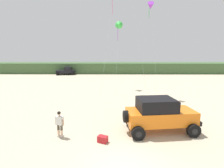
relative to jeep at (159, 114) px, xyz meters
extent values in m
cube|color=#426038|center=(3.13, 37.73, 0.17)|extent=(90.00, 9.98, 2.75)
cube|color=orange|center=(0.07, 0.01, -0.19)|extent=(4.58, 2.32, 0.90)
cube|color=orange|center=(1.71, 0.19, 0.18)|extent=(1.28, 1.81, 0.12)
cube|color=black|center=(-0.28, -0.03, 0.66)|extent=(2.48, 2.01, 0.80)
cube|color=black|center=(0.91, 0.10, 0.62)|extent=(0.29, 1.67, 0.72)
cube|color=black|center=(2.33, 0.26, -0.46)|extent=(0.40, 1.81, 0.28)
cylinder|color=black|center=(-2.24, -0.25, -0.09)|extent=(0.38, 0.80, 0.77)
cylinder|color=black|center=(1.69, 1.23, -0.78)|extent=(0.87, 0.39, 0.84)
cylinder|color=black|center=(1.69, 1.23, -0.78)|extent=(0.41, 0.36, 0.38)
cylinder|color=black|center=(1.92, -0.82, -0.78)|extent=(0.87, 0.39, 0.84)
cylinder|color=black|center=(1.92, -0.82, -0.78)|extent=(0.41, 0.36, 0.38)
cylinder|color=black|center=(-1.79, 0.84, -0.78)|extent=(0.87, 0.39, 0.84)
cylinder|color=black|center=(-1.79, 0.84, -0.78)|extent=(0.41, 0.36, 0.38)
cylinder|color=black|center=(-1.55, -1.21, -0.78)|extent=(0.87, 0.39, 0.84)
cylinder|color=black|center=(-1.55, -1.21, -0.78)|extent=(0.41, 0.36, 0.38)
cylinder|color=#DBB28E|center=(-6.44, -0.85, -0.95)|extent=(0.14, 0.14, 0.49)
cylinder|color=#4C4233|center=(-6.44, -0.85, -0.56)|extent=(0.15, 0.15, 0.36)
cube|color=silver|center=(-6.43, -0.81, -1.15)|extent=(0.17, 0.28, 0.10)
cylinder|color=#DBB28E|center=(-6.23, -0.91, -0.95)|extent=(0.14, 0.14, 0.49)
cylinder|color=#4C4233|center=(-6.23, -0.91, -0.56)|extent=(0.15, 0.15, 0.36)
cube|color=silver|center=(-6.22, -0.87, -1.15)|extent=(0.17, 0.28, 0.10)
cube|color=silver|center=(-6.34, -0.88, -0.11)|extent=(0.45, 0.35, 0.54)
cylinder|color=#DBB28E|center=(-6.58, -0.81, -0.12)|extent=(0.09, 0.09, 0.56)
cylinder|color=silver|center=(-6.58, -0.81, 0.07)|extent=(0.11, 0.11, 0.16)
cylinder|color=#DBB28E|center=(-6.09, -0.94, -0.12)|extent=(0.09, 0.09, 0.56)
cylinder|color=silver|center=(-6.09, -0.94, 0.07)|extent=(0.11, 0.11, 0.16)
cylinder|color=#DBB28E|center=(-6.34, -0.88, 0.20)|extent=(0.10, 0.10, 0.08)
sphere|color=#DBB28E|center=(-6.34, -0.88, 0.34)|extent=(0.21, 0.21, 0.21)
sphere|color=black|center=(-6.34, -0.89, 0.36)|extent=(0.21, 0.21, 0.21)
cube|color=#B21E23|center=(-3.66, -1.49, -1.01)|extent=(0.66, 0.56, 0.38)
cube|color=black|center=(-15.04, 31.46, -0.44)|extent=(4.86, 2.66, 0.76)
cube|color=black|center=(-14.50, 31.56, 0.36)|extent=(1.88, 2.05, 0.84)
cylinder|color=black|center=(-13.40, 32.81, -0.82)|extent=(0.79, 0.39, 0.76)
cylinder|color=black|center=(-13.04, 30.74, -0.82)|extent=(0.79, 0.39, 0.76)
cylinder|color=black|center=(-17.04, 32.18, -0.82)|extent=(0.79, 0.39, 0.76)
cylinder|color=black|center=(-16.68, 30.11, -0.82)|extent=(0.79, 0.39, 0.76)
cone|color=purple|center=(1.14, 9.60, 9.24)|extent=(0.94, 1.17, 1.10)
cylinder|color=green|center=(0.99, 9.60, 8.51)|extent=(0.05, 0.13, 1.02)
cylinder|color=silver|center=(1.61, 8.99, 4.05)|extent=(0.95, 1.23, 10.40)
cylinder|color=#E04C93|center=(-3.19, 12.39, 10.03)|extent=(0.05, 0.13, 2.18)
cylinder|color=silver|center=(-3.79, 9.75, 5.16)|extent=(1.51, 5.29, 12.62)
cylinder|color=silver|center=(-0.69, 7.28, 6.40)|extent=(2.37, 3.84, 15.09)
cone|color=green|center=(-2.26, 14.45, 8.03)|extent=(1.31, 1.12, 1.35)
cylinder|color=purple|center=(-2.41, 14.45, 6.74)|extent=(0.05, 0.28, 2.00)
cylinder|color=silver|center=(-2.55, 12.19, 3.44)|extent=(0.60, 4.53, 9.18)
camera|label=1|loc=(-3.04, -10.58, 3.86)|focal=26.95mm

